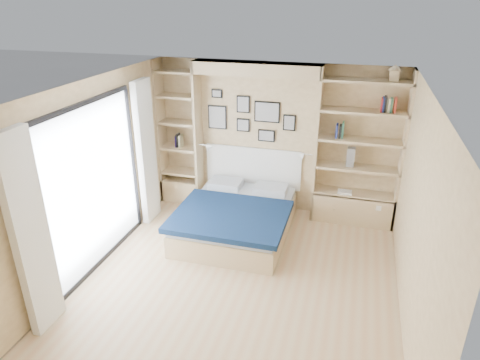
# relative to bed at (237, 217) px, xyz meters

# --- Properties ---
(ground) EXTENTS (4.50, 4.50, 0.00)m
(ground) POSITION_rel_bed_xyz_m (0.37, -1.22, -0.27)
(ground) COLOR tan
(ground) RESTS_ON ground
(room_shell) EXTENTS (4.50, 4.50, 4.50)m
(room_shell) POSITION_rel_bed_xyz_m (-0.01, 0.30, 0.81)
(room_shell) COLOR #D8B988
(room_shell) RESTS_ON ground
(bed) EXTENTS (1.66, 2.05, 1.07)m
(bed) POSITION_rel_bed_xyz_m (0.00, 0.00, 0.00)
(bed) COLOR tan
(bed) RESTS_ON ground
(photo_gallery) EXTENTS (1.48, 0.02, 0.82)m
(photo_gallery) POSITION_rel_bed_xyz_m (-0.08, 1.00, 1.34)
(photo_gallery) COLOR black
(photo_gallery) RESTS_ON ground
(reading_lamps) EXTENTS (1.92, 0.12, 0.15)m
(reading_lamps) POSITION_rel_bed_xyz_m (0.07, 0.78, 0.83)
(reading_lamps) COLOR silver
(reading_lamps) RESTS_ON ground
(shelf_decor) EXTENTS (3.50, 0.23, 2.03)m
(shelf_decor) POSITION_rel_bed_xyz_m (1.45, 0.85, 1.44)
(shelf_decor) COLOR navy
(shelf_decor) RESTS_ON ground
(deck) EXTENTS (3.20, 4.00, 0.05)m
(deck) POSITION_rel_bed_xyz_m (-3.23, -1.22, -0.27)
(deck) COLOR #776B58
(deck) RESTS_ON ground
(deck_chair) EXTENTS (0.60, 0.85, 0.78)m
(deck_chair) POSITION_rel_bed_xyz_m (-2.51, -0.95, 0.10)
(deck_chair) COLOR tan
(deck_chair) RESTS_ON ground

